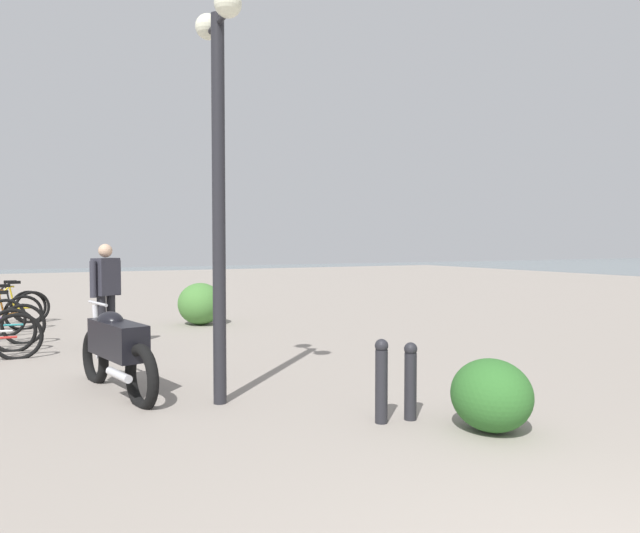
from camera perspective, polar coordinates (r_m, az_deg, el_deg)
lamppost at (r=6.37m, az=-9.93°, el=12.06°), size 0.98×0.28×4.24m
motorcycle at (r=7.15m, az=-19.33°, el=-7.63°), size 2.15×0.58×1.06m
bicycle_yellow at (r=13.94m, az=-28.47°, el=-3.59°), size 0.41×1.75×0.95m
bicycle_black at (r=14.25m, az=-28.77°, el=-3.48°), size 0.21×1.77×0.95m
pedestrian at (r=10.04m, az=-20.24°, el=-2.01°), size 0.43×0.52×1.71m
bollard_near at (r=5.82m, az=8.86°, el=-10.87°), size 0.13×0.13×0.76m
bollard_mid at (r=5.68m, az=6.04°, el=-10.92°), size 0.13×0.13×0.81m
shrub_low at (r=5.66m, az=16.43°, el=-11.99°), size 0.78×0.70×0.66m
shrub_round at (r=12.58m, az=-11.64°, el=-3.59°), size 1.04×0.93×0.88m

